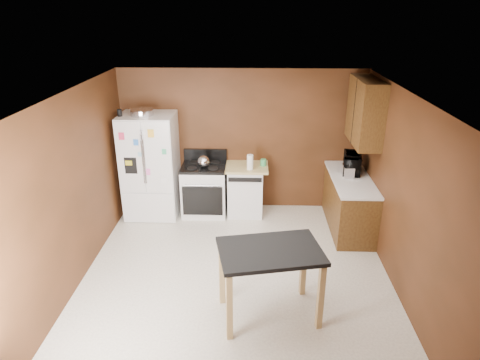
{
  "coord_description": "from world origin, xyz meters",
  "views": [
    {
      "loc": [
        0.22,
        -4.95,
        3.49
      ],
      "look_at": [
        0.02,
        0.85,
        1.08
      ],
      "focal_mm": 32.0,
      "sensor_mm": 36.0,
      "label": 1
    }
  ],
  "objects_px": {
    "paper_towel": "(250,162)",
    "dishwasher": "(245,189)",
    "toaster": "(348,171)",
    "island": "(270,260)",
    "refrigerator": "(151,166)",
    "microwave": "(352,164)",
    "gas_range": "(205,189)",
    "kettle": "(204,162)",
    "pen_cup": "(120,113)",
    "roasting_pan": "(142,112)",
    "green_canister": "(263,162)"
  },
  "relations": [
    {
      "from": "island",
      "to": "paper_towel",
      "type": "bearing_deg",
      "value": 95.79
    },
    {
      "from": "toaster",
      "to": "dishwasher",
      "type": "height_order",
      "value": "toaster"
    },
    {
      "from": "kettle",
      "to": "toaster",
      "type": "relative_size",
      "value": 0.85
    },
    {
      "from": "paper_towel",
      "to": "toaster",
      "type": "bearing_deg",
      "value": -10.57
    },
    {
      "from": "paper_towel",
      "to": "dishwasher",
      "type": "distance_m",
      "value": 0.59
    },
    {
      "from": "toaster",
      "to": "island",
      "type": "xyz_separation_m",
      "value": [
        -1.32,
        -2.27,
        -0.23
      ]
    },
    {
      "from": "kettle",
      "to": "dishwasher",
      "type": "distance_m",
      "value": 0.91
    },
    {
      "from": "paper_towel",
      "to": "dishwasher",
      "type": "height_order",
      "value": "paper_towel"
    },
    {
      "from": "kettle",
      "to": "island",
      "type": "bearing_deg",
      "value": -68.05
    },
    {
      "from": "roasting_pan",
      "to": "refrigerator",
      "type": "xyz_separation_m",
      "value": [
        0.06,
        0.03,
        -0.95
      ]
    },
    {
      "from": "toaster",
      "to": "green_canister",
      "type": "bearing_deg",
      "value": 157.75
    },
    {
      "from": "kettle",
      "to": "toaster",
      "type": "height_order",
      "value": "kettle"
    },
    {
      "from": "microwave",
      "to": "island",
      "type": "xyz_separation_m",
      "value": [
        -1.42,
        -2.48,
        -0.28
      ]
    },
    {
      "from": "green_canister",
      "to": "dishwasher",
      "type": "xyz_separation_m",
      "value": [
        -0.31,
        -0.03,
        -0.49
      ]
    },
    {
      "from": "pen_cup",
      "to": "dishwasher",
      "type": "bearing_deg",
      "value": 5.6
    },
    {
      "from": "roasting_pan",
      "to": "paper_towel",
      "type": "relative_size",
      "value": 1.49
    },
    {
      "from": "refrigerator",
      "to": "toaster",
      "type": "bearing_deg",
      "value": -6.28
    },
    {
      "from": "roasting_pan",
      "to": "toaster",
      "type": "distance_m",
      "value": 3.47
    },
    {
      "from": "kettle",
      "to": "paper_towel",
      "type": "bearing_deg",
      "value": -2.37
    },
    {
      "from": "island",
      "to": "microwave",
      "type": "bearing_deg",
      "value": 60.2
    },
    {
      "from": "microwave",
      "to": "refrigerator",
      "type": "xyz_separation_m",
      "value": [
        -3.39,
        0.16,
        -0.14
      ]
    },
    {
      "from": "kettle",
      "to": "gas_range",
      "type": "bearing_deg",
      "value": 97.62
    },
    {
      "from": "paper_towel",
      "to": "toaster",
      "type": "distance_m",
      "value": 1.61
    },
    {
      "from": "pen_cup",
      "to": "refrigerator",
      "type": "bearing_deg",
      "value": 15.94
    },
    {
      "from": "kettle",
      "to": "refrigerator",
      "type": "height_order",
      "value": "refrigerator"
    },
    {
      "from": "dishwasher",
      "to": "pen_cup",
      "type": "bearing_deg",
      "value": -174.4
    },
    {
      "from": "pen_cup",
      "to": "island",
      "type": "bearing_deg",
      "value": -46.77
    },
    {
      "from": "roasting_pan",
      "to": "microwave",
      "type": "height_order",
      "value": "roasting_pan"
    },
    {
      "from": "kettle",
      "to": "toaster",
      "type": "bearing_deg",
      "value": -7.87
    },
    {
      "from": "green_canister",
      "to": "toaster",
      "type": "distance_m",
      "value": 1.44
    },
    {
      "from": "green_canister",
      "to": "pen_cup",
      "type": "bearing_deg",
      "value": -174.33
    },
    {
      "from": "dishwasher",
      "to": "island",
      "type": "height_order",
      "value": "island"
    },
    {
      "from": "roasting_pan",
      "to": "toaster",
      "type": "height_order",
      "value": "roasting_pan"
    },
    {
      "from": "roasting_pan",
      "to": "pen_cup",
      "type": "xyz_separation_m",
      "value": [
        -0.34,
        -0.08,
        0.01
      ]
    },
    {
      "from": "dishwasher",
      "to": "paper_towel",
      "type": "bearing_deg",
      "value": -62.01
    },
    {
      "from": "green_canister",
      "to": "microwave",
      "type": "bearing_deg",
      "value": -10.85
    },
    {
      "from": "gas_range",
      "to": "pen_cup",
      "type": "bearing_deg",
      "value": -172.4
    },
    {
      "from": "refrigerator",
      "to": "dishwasher",
      "type": "relative_size",
      "value": 2.02
    },
    {
      "from": "green_canister",
      "to": "dishwasher",
      "type": "relative_size",
      "value": 0.13
    },
    {
      "from": "pen_cup",
      "to": "kettle",
      "type": "bearing_deg",
      "value": 3.42
    },
    {
      "from": "green_canister",
      "to": "refrigerator",
      "type": "bearing_deg",
      "value": -176.52
    },
    {
      "from": "pen_cup",
      "to": "microwave",
      "type": "bearing_deg",
      "value": -0.69
    },
    {
      "from": "dishwasher",
      "to": "refrigerator",
      "type": "bearing_deg",
      "value": -177.01
    },
    {
      "from": "refrigerator",
      "to": "gas_range",
      "type": "distance_m",
      "value": 1.01
    },
    {
      "from": "kettle",
      "to": "island",
      "type": "relative_size",
      "value": 0.16
    },
    {
      "from": "roasting_pan",
      "to": "toaster",
      "type": "bearing_deg",
      "value": -5.67
    },
    {
      "from": "green_canister",
      "to": "toaster",
      "type": "bearing_deg",
      "value": -19.56
    },
    {
      "from": "microwave",
      "to": "kettle",
      "type": "bearing_deg",
      "value": 97.65
    },
    {
      "from": "paper_towel",
      "to": "gas_range",
      "type": "height_order",
      "value": "paper_towel"
    },
    {
      "from": "paper_towel",
      "to": "gas_range",
      "type": "xyz_separation_m",
      "value": [
        -0.8,
        0.13,
        -0.56
      ]
    }
  ]
}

